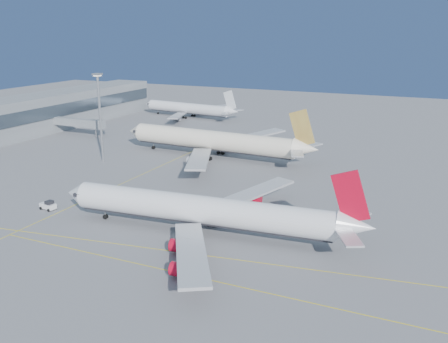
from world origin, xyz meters
TOP-DOWN VIEW (x-y plane):
  - ground at (0.00, 0.00)m, footprint 500.00×500.00m
  - terminal at (-114.93, 85.00)m, footprint 18.40×110.00m
  - jet_bridge at (-93.11, 72.00)m, footprint 23.60×3.60m
  - taxiway_lines at (-14.71, 6.34)m, footprint 118.86×140.00m
  - airliner_virgin at (-2.93, 3.74)m, footprint 68.07×60.93m
  - airliner_etihad at (-29.04, 62.70)m, footprint 70.68×65.27m
  - airliner_third at (-73.93, 127.16)m, footprint 54.47×49.88m
  - pushback_tug at (-43.61, 1.07)m, footprint 4.16×2.84m
  - light_mast at (-59.79, 42.58)m, footprint 2.43×2.43m

SIDE VIEW (x-z plane):
  - ground at x=0.00m, z-range 0.00..0.00m
  - taxiway_lines at x=-14.71m, z-range 0.00..0.02m
  - pushback_tug at x=-43.61m, z-range -0.08..2.14m
  - airliner_third at x=-73.93m, z-range -2.88..11.73m
  - airliner_virgin at x=-2.93m, z-range -3.33..13.45m
  - jet_bridge at x=-93.11m, z-range 1.72..8.62m
  - airliner_etihad at x=-29.04m, z-range -3.61..14.84m
  - terminal at x=-114.93m, z-range 0.01..15.01m
  - light_mast at x=-59.79m, z-range 2.54..30.64m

